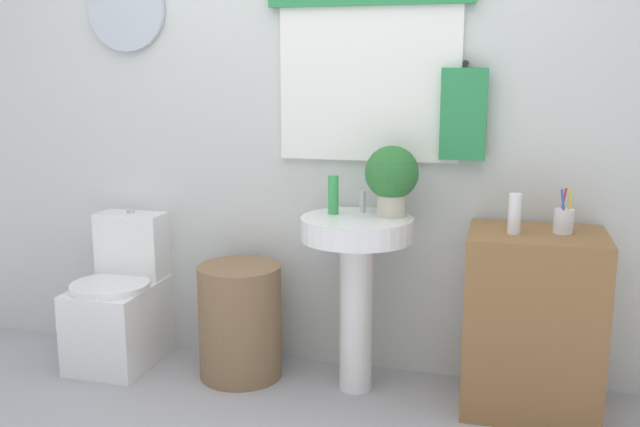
{
  "coord_description": "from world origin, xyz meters",
  "views": [
    {
      "loc": [
        0.84,
        -2.14,
        1.43
      ],
      "look_at": [
        0.08,
        0.8,
        0.82
      ],
      "focal_mm": 39.79,
      "sensor_mm": 36.0,
      "label": 1
    }
  ],
  "objects_px": {
    "potted_plant": "(392,176)",
    "lotion_bottle": "(515,214)",
    "soap_bottle": "(333,195)",
    "toothbrush_cup": "(564,220)",
    "laundry_hamper": "(240,321)",
    "pedestal_sink": "(357,263)",
    "wooden_cabinet": "(532,322)",
    "toilet": "(122,305)"
  },
  "relations": [
    {
      "from": "toilet",
      "to": "potted_plant",
      "type": "xyz_separation_m",
      "value": [
        1.34,
        0.03,
        0.7
      ]
    },
    {
      "from": "potted_plant",
      "to": "pedestal_sink",
      "type": "bearing_deg",
      "value": -156.8
    },
    {
      "from": "laundry_hamper",
      "to": "lotion_bottle",
      "type": "xyz_separation_m",
      "value": [
        1.22,
        -0.04,
        0.59
      ]
    },
    {
      "from": "pedestal_sink",
      "to": "toothbrush_cup",
      "type": "bearing_deg",
      "value": 1.33
    },
    {
      "from": "pedestal_sink",
      "to": "potted_plant",
      "type": "bearing_deg",
      "value": 23.2
    },
    {
      "from": "potted_plant",
      "to": "toothbrush_cup",
      "type": "distance_m",
      "value": 0.74
    },
    {
      "from": "laundry_hamper",
      "to": "potted_plant",
      "type": "xyz_separation_m",
      "value": [
        0.7,
        0.06,
        0.71
      ]
    },
    {
      "from": "wooden_cabinet",
      "to": "lotion_bottle",
      "type": "bearing_deg",
      "value": -157.79
    },
    {
      "from": "pedestal_sink",
      "to": "toothbrush_cup",
      "type": "xyz_separation_m",
      "value": [
        0.86,
        0.02,
        0.23
      ]
    },
    {
      "from": "laundry_hamper",
      "to": "toothbrush_cup",
      "type": "height_order",
      "value": "toothbrush_cup"
    },
    {
      "from": "wooden_cabinet",
      "to": "toothbrush_cup",
      "type": "height_order",
      "value": "toothbrush_cup"
    },
    {
      "from": "toothbrush_cup",
      "to": "potted_plant",
      "type": "bearing_deg",
      "value": 176.83
    },
    {
      "from": "wooden_cabinet",
      "to": "toilet",
      "type": "bearing_deg",
      "value": 179.04
    },
    {
      "from": "laundry_hamper",
      "to": "pedestal_sink",
      "type": "height_order",
      "value": "pedestal_sink"
    },
    {
      "from": "toilet",
      "to": "wooden_cabinet",
      "type": "distance_m",
      "value": 1.97
    },
    {
      "from": "pedestal_sink",
      "to": "wooden_cabinet",
      "type": "relative_size",
      "value": 1.03
    },
    {
      "from": "toilet",
      "to": "lotion_bottle",
      "type": "relative_size",
      "value": 4.49
    },
    {
      "from": "laundry_hamper",
      "to": "soap_bottle",
      "type": "distance_m",
      "value": 0.76
    },
    {
      "from": "pedestal_sink",
      "to": "toothbrush_cup",
      "type": "height_order",
      "value": "toothbrush_cup"
    },
    {
      "from": "toilet",
      "to": "wooden_cabinet",
      "type": "height_order",
      "value": "wooden_cabinet"
    },
    {
      "from": "toilet",
      "to": "toothbrush_cup",
      "type": "relative_size",
      "value": 4.04
    },
    {
      "from": "wooden_cabinet",
      "to": "potted_plant",
      "type": "relative_size",
      "value": 2.48
    },
    {
      "from": "wooden_cabinet",
      "to": "potted_plant",
      "type": "distance_m",
      "value": 0.86
    },
    {
      "from": "soap_bottle",
      "to": "toothbrush_cup",
      "type": "bearing_deg",
      "value": -1.75
    },
    {
      "from": "soap_bottle",
      "to": "pedestal_sink",
      "type": "bearing_deg",
      "value": -22.62
    },
    {
      "from": "toothbrush_cup",
      "to": "lotion_bottle",
      "type": "bearing_deg",
      "value": -162.98
    },
    {
      "from": "soap_bottle",
      "to": "potted_plant",
      "type": "height_order",
      "value": "potted_plant"
    },
    {
      "from": "potted_plant",
      "to": "lotion_bottle",
      "type": "height_order",
      "value": "potted_plant"
    },
    {
      "from": "laundry_hamper",
      "to": "wooden_cabinet",
      "type": "height_order",
      "value": "wooden_cabinet"
    },
    {
      "from": "potted_plant",
      "to": "lotion_bottle",
      "type": "xyz_separation_m",
      "value": [
        0.52,
        -0.1,
        -0.12
      ]
    },
    {
      "from": "wooden_cabinet",
      "to": "lotion_bottle",
      "type": "xyz_separation_m",
      "value": [
        -0.1,
        -0.04,
        0.47
      ]
    },
    {
      "from": "pedestal_sink",
      "to": "potted_plant",
      "type": "xyz_separation_m",
      "value": [
        0.14,
        0.06,
        0.39
      ]
    },
    {
      "from": "laundry_hamper",
      "to": "toilet",
      "type": "bearing_deg",
      "value": 177.06
    },
    {
      "from": "wooden_cabinet",
      "to": "toothbrush_cup",
      "type": "bearing_deg",
      "value": 11.53
    },
    {
      "from": "lotion_bottle",
      "to": "toothbrush_cup",
      "type": "relative_size",
      "value": 0.9
    },
    {
      "from": "laundry_hamper",
      "to": "soap_bottle",
      "type": "height_order",
      "value": "soap_bottle"
    },
    {
      "from": "laundry_hamper",
      "to": "pedestal_sink",
      "type": "distance_m",
      "value": 0.65
    },
    {
      "from": "potted_plant",
      "to": "toothbrush_cup",
      "type": "height_order",
      "value": "potted_plant"
    },
    {
      "from": "soap_bottle",
      "to": "potted_plant",
      "type": "bearing_deg",
      "value": 2.2
    },
    {
      "from": "wooden_cabinet",
      "to": "soap_bottle",
      "type": "xyz_separation_m",
      "value": [
        -0.88,
        0.05,
        0.5
      ]
    },
    {
      "from": "toilet",
      "to": "laundry_hamper",
      "type": "relative_size",
      "value": 1.38
    },
    {
      "from": "soap_bottle",
      "to": "toilet",
      "type": "bearing_deg",
      "value": -179.1
    }
  ]
}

